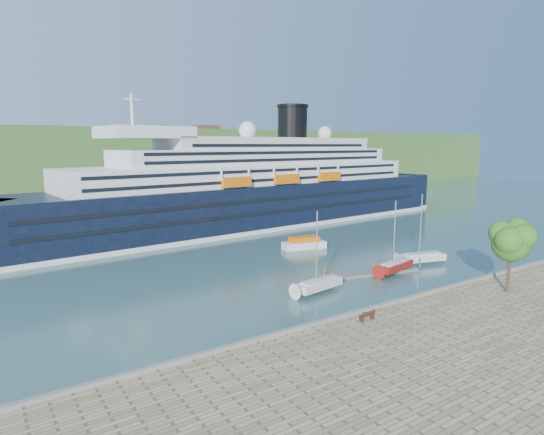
{
  "coord_description": "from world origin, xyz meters",
  "views": [
    {
      "loc": [
        -42.74,
        -32.88,
        18.29
      ],
      "look_at": [
        -1.27,
        30.0,
        6.19
      ],
      "focal_mm": 30.0,
      "sensor_mm": 36.0,
      "label": 1
    }
  ],
  "objects": [
    {
      "name": "cruise_ship",
      "position": [
        8.49,
        54.47,
        13.83
      ],
      "size": [
        124.28,
        28.83,
        27.66
      ],
      "primitive_type": null,
      "rotation": [
        0.0,
        0.0,
        0.09
      ],
      "color": "black",
      "rests_on": "ground"
    },
    {
      "name": "sailboat_red",
      "position": [
        6.92,
        10.25,
        5.03
      ],
      "size": [
        8.07,
        3.73,
        10.06
      ],
      "primitive_type": null,
      "rotation": [
        0.0,
        0.0,
        0.21
      ],
      "color": "maroon",
      "rests_on": "ground"
    },
    {
      "name": "park_bench",
      "position": [
        -11.19,
        -2.17,
        1.57
      ],
      "size": [
        1.77,
        0.74,
        1.13
      ],
      "primitive_type": null,
      "rotation": [
        0.0,
        0.0,
        0.01
      ],
      "color": "#452413",
      "rests_on": "promenade"
    },
    {
      "name": "sailboat_white_near",
      "position": [
        -7.71,
        9.56,
        4.94
      ],
      "size": [
        7.89,
        3.29,
        9.88
      ],
      "primitive_type": null,
      "rotation": [
        0.0,
        0.0,
        0.16
      ],
      "color": "silver",
      "rests_on": "ground"
    },
    {
      "name": "far_hillside",
      "position": [
        0.0,
        145.0,
        12.0
      ],
      "size": [
        400.0,
        50.0,
        24.0
      ],
      "primitive_type": "cube",
      "color": "#345B24",
      "rests_on": "ground"
    },
    {
      "name": "floating_pontoon",
      "position": [
        2.1,
        11.96,
        0.2
      ],
      "size": [
        18.02,
        5.99,
        0.4
      ],
      "primitive_type": null,
      "rotation": [
        0.0,
        0.0,
        -0.22
      ],
      "color": "gray",
      "rests_on": "ground"
    },
    {
      "name": "ground",
      "position": [
        0.0,
        0.0,
        0.0
      ],
      "size": [
        400.0,
        400.0,
        0.0
      ],
      "primitive_type": "plane",
      "color": "#305653",
      "rests_on": "ground"
    },
    {
      "name": "quay_coping",
      "position": [
        0.0,
        -0.2,
        1.15
      ],
      "size": [
        220.0,
        0.5,
        0.3
      ],
      "primitive_type": "cube",
      "color": "slate",
      "rests_on": "promenade"
    },
    {
      "name": "promenade_tree",
      "position": [
        9.15,
        -4.98,
        5.8
      ],
      "size": [
        5.8,
        5.8,
        9.61
      ],
      "primitive_type": null,
      "color": "#2B631A",
      "rests_on": "promenade"
    },
    {
      "name": "sailboat_white_far",
      "position": [
        14.19,
        11.28,
        5.21
      ],
      "size": [
        8.38,
        4.32,
        10.43
      ],
      "primitive_type": null,
      "rotation": [
        0.0,
        0.0,
        -0.27
      ],
      "color": "silver",
      "rests_on": "ground"
    },
    {
      "name": "tender_launch",
      "position": [
        5.51,
        29.9,
        1.08
      ],
      "size": [
        8.21,
        4.39,
        2.16
      ],
      "primitive_type": null,
      "rotation": [
        0.0,
        0.0,
        -0.23
      ],
      "color": "orange",
      "rests_on": "ground"
    }
  ]
}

